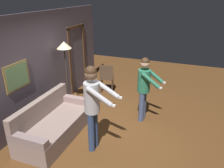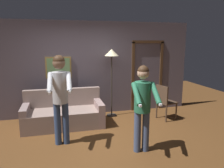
{
  "view_description": "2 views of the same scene",
  "coord_description": "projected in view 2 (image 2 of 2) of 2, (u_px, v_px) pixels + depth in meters",
  "views": [
    {
      "loc": [
        -3.93,
        -1.53,
        3.02
      ],
      "look_at": [
        -0.09,
        -0.08,
        1.27
      ],
      "focal_mm": 35.0,
      "sensor_mm": 36.0,
      "label": 1
    },
    {
      "loc": [
        -0.65,
        -4.12,
        2.04
      ],
      "look_at": [
        0.33,
        -0.24,
        1.26
      ],
      "focal_mm": 35.0,
      "sensor_mm": 36.0,
      "label": 2
    }
  ],
  "objects": [
    {
      "name": "person_standing_right",
      "position": [
        143.0,
        102.0,
        3.95
      ],
      "size": [
        0.47,
        0.65,
        1.63
      ],
      "color": "#415072",
      "rests_on": "ground_plane"
    },
    {
      "name": "torchiere_lamp",
      "position": [
        112.0,
        59.0,
        5.84
      ],
      "size": [
        0.38,
        0.38,
        1.85
      ],
      "color": "#332D28",
      "rests_on": "ground_plane"
    },
    {
      "name": "person_standing_left",
      "position": [
        60.0,
        91.0,
        4.22
      ],
      "size": [
        0.45,
        0.7,
        1.8
      ],
      "color": "navy",
      "rests_on": "ground_plane"
    },
    {
      "name": "couch",
      "position": [
        64.0,
        115.0,
        5.35
      ],
      "size": [
        1.9,
        0.86,
        0.87
      ],
      "color": "gray",
      "rests_on": "ground_plane"
    },
    {
      "name": "dining_chair_distant",
      "position": [
        164.0,
        100.0,
        5.74
      ],
      "size": [
        0.52,
        0.52,
        0.93
      ],
      "color": "#4C3828",
      "rests_on": "ground_plane"
    },
    {
      "name": "ground_plane",
      "position": [
        93.0,
        143.0,
        4.47
      ],
      "size": [
        12.0,
        12.0,
        0.0
      ],
      "primitive_type": "plane",
      "color": "brown"
    },
    {
      "name": "back_wall_assembly",
      "position": [
        82.0,
        69.0,
        6.05
      ],
      "size": [
        6.4,
        0.1,
        2.6
      ],
      "color": "#5A515D",
      "rests_on": "ground_plane"
    }
  ]
}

